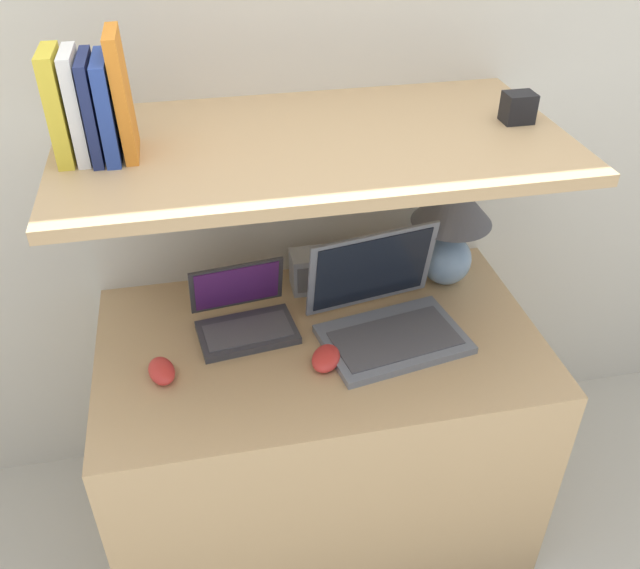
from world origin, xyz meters
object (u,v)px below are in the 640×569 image
object	(u,v)px
laptop_large	(386,315)
router_box	(308,271)
table_lamp	(451,221)
laptop_small	(244,317)
second_mouse	(162,371)
computer_mouse	(326,358)
book_white	(77,106)
book_navy	(92,108)
book_blue	(107,108)
book_orange	(122,95)
book_yellow	(58,107)
shelf_gadget	(518,108)

from	to	relation	value
laptop_large	router_box	size ratio (longest dim) A/B	3.51
table_lamp	laptop_small	world-z (taller)	table_lamp
second_mouse	computer_mouse	bearing A→B (deg)	-4.96
book_white	book_navy	world-z (taller)	book_white
laptop_large	router_box	bearing A→B (deg)	124.52
router_box	book_blue	xyz separation A→B (m)	(-0.44, -0.16, 0.57)
book_orange	table_lamp	bearing A→B (deg)	8.05
book_white	book_blue	size ratio (longest dim) A/B	1.08
laptop_large	book_navy	world-z (taller)	book_navy
book_yellow	book_blue	xyz separation A→B (m)	(0.09, 0.00, -0.01)
computer_mouse	book_white	bearing A→B (deg)	160.42
computer_mouse	router_box	distance (m)	0.33
computer_mouse	table_lamp	bearing A→B (deg)	34.75
table_lamp	book_blue	bearing A→B (deg)	-172.27
laptop_small	shelf_gadget	world-z (taller)	shelf_gadget
book_blue	book_navy	bearing A→B (deg)	180.00
book_blue	book_orange	bearing A→B (deg)	0.00
book_white	shelf_gadget	xyz separation A→B (m)	(0.97, 0.00, -0.08)
second_mouse	book_yellow	world-z (taller)	book_yellow
book_navy	book_blue	world-z (taller)	book_navy
book_yellow	shelf_gadget	size ratio (longest dim) A/B	3.22
laptop_small	second_mouse	world-z (taller)	laptop_small
laptop_large	router_box	world-z (taller)	laptop_large
book_white	book_orange	size ratio (longest dim) A/B	0.87
table_lamp	book_yellow	size ratio (longest dim) A/B	1.44
book_yellow	shelf_gadget	xyz separation A→B (m)	(1.01, 0.00, -0.08)
router_box	computer_mouse	bearing A→B (deg)	-93.00
book_yellow	book_white	distance (m)	0.04
laptop_large	router_box	xyz separation A→B (m)	(-0.16, 0.23, 0.00)
book_navy	shelf_gadget	bearing A→B (deg)	0.00
book_yellow	computer_mouse	bearing A→B (deg)	-18.31
book_orange	shelf_gadget	world-z (taller)	book_orange
second_mouse	book_orange	world-z (taller)	book_orange
computer_mouse	second_mouse	distance (m)	0.40
second_mouse	book_white	world-z (taller)	book_white
table_lamp	second_mouse	bearing A→B (deg)	-162.78
second_mouse	book_yellow	bearing A→B (deg)	131.51
book_white	shelf_gadget	bearing A→B (deg)	0.00
laptop_large	router_box	distance (m)	0.28
second_mouse	router_box	size ratio (longest dim) A/B	0.97
router_box	book_yellow	size ratio (longest dim) A/B	0.51
laptop_large	book_yellow	world-z (taller)	book_yellow
table_lamp	computer_mouse	xyz separation A→B (m)	(-0.41, -0.28, -0.18)
computer_mouse	book_blue	bearing A→B (deg)	157.95
laptop_large	book_white	xyz separation A→B (m)	(-0.66, 0.08, 0.58)
book_blue	book_orange	size ratio (longest dim) A/B	0.81
laptop_large	book_white	world-z (taller)	book_white
laptop_large	computer_mouse	size ratio (longest dim) A/B	3.34
second_mouse	book_navy	world-z (taller)	book_navy
laptop_large	book_white	distance (m)	0.88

